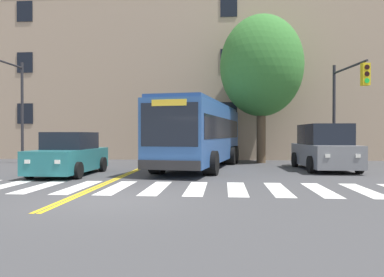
% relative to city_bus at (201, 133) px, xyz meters
% --- Properties ---
extents(ground_plane, '(120.00, 120.00, 0.00)m').
position_rel_city_bus_xyz_m(ground_plane, '(-1.87, -9.57, -1.75)').
color(ground_plane, '#424244').
extents(crosswalk, '(15.83, 3.25, 0.01)m').
position_rel_city_bus_xyz_m(crosswalk, '(-1.03, -7.31, -1.75)').
color(crosswalk, white).
rests_on(crosswalk, ground).
extents(lane_line_yellow_inner, '(0.12, 36.00, 0.01)m').
position_rel_city_bus_xyz_m(lane_line_yellow_inner, '(-3.06, 6.69, -1.75)').
color(lane_line_yellow_inner, gold).
rests_on(lane_line_yellow_inner, ground).
extents(lane_line_yellow_outer, '(0.12, 36.00, 0.01)m').
position_rel_city_bus_xyz_m(lane_line_yellow_outer, '(-2.90, 6.69, -1.75)').
color(lane_line_yellow_outer, gold).
rests_on(lane_line_yellow_outer, ground).
extents(city_bus, '(4.22, 11.01, 3.26)m').
position_rel_city_bus_xyz_m(city_bus, '(0.00, 0.00, 0.00)').
color(city_bus, '#2D5699').
rests_on(city_bus, ground).
extents(car_teal_near_lane, '(2.18, 4.71, 1.79)m').
position_rel_city_bus_xyz_m(car_teal_near_lane, '(-5.35, -3.69, -0.93)').
color(car_teal_near_lane, '#236B70').
rests_on(car_teal_near_lane, ground).
extents(car_grey_far_lane, '(2.39, 5.14, 2.19)m').
position_rel_city_bus_xyz_m(car_grey_far_lane, '(5.95, -0.70, -0.72)').
color(car_grey_far_lane, slate).
rests_on(car_grey_far_lane, ground).
extents(car_silver_behind_bus, '(2.06, 4.78, 1.78)m').
position_rel_city_bus_xyz_m(car_silver_behind_bus, '(-0.22, 8.99, -0.95)').
color(car_silver_behind_bus, '#B7BABF').
rests_on(car_silver_behind_bus, ground).
extents(traffic_light_near_corner, '(0.64, 3.59, 5.42)m').
position_rel_city_bus_xyz_m(traffic_light_near_corner, '(7.26, 0.16, 1.90)').
color(traffic_light_near_corner, '#28282D').
rests_on(traffic_light_near_corner, ground).
extents(traffic_light_far_corner, '(0.34, 3.07, 5.96)m').
position_rel_city_bus_xyz_m(traffic_light_far_corner, '(-10.74, 1.17, 2.27)').
color(traffic_light_far_corner, '#28282D').
rests_on(traffic_light_far_corner, ground).
extents(street_tree_curbside_large, '(6.90, 6.87, 8.83)m').
position_rel_city_bus_xyz_m(street_tree_curbside_large, '(3.43, 3.59, 4.02)').
color(street_tree_curbside_large, brown).
rests_on(street_tree_curbside_large, ground).
extents(building_facade, '(34.95, 7.94, 12.55)m').
position_rel_city_bus_xyz_m(building_facade, '(1.55, 9.73, 4.53)').
color(building_facade, tan).
rests_on(building_facade, ground).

